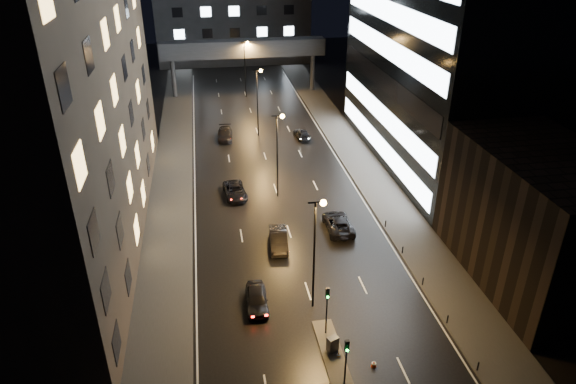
{
  "coord_description": "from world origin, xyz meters",
  "views": [
    {
      "loc": [
        -7.67,
        -25.12,
        28.66
      ],
      "look_at": [
        0.11,
        21.3,
        4.0
      ],
      "focal_mm": 32.0,
      "sensor_mm": 36.0,
      "label": 1
    }
  ],
  "objects_px": {
    "car_away_d": "(225,134)",
    "utility_cabinet": "(333,344)",
    "car_toward_b": "(302,134)",
    "car_away_a": "(257,299)",
    "car_away_b": "(278,239)",
    "car_toward_a": "(338,223)",
    "car_away_c": "(235,191)"
  },
  "relations": [
    {
      "from": "car_away_d",
      "to": "utility_cabinet",
      "type": "relative_size",
      "value": 4.25
    },
    {
      "from": "car_toward_b",
      "to": "utility_cabinet",
      "type": "xyz_separation_m",
      "value": [
        -5.97,
        -43.11,
        0.1
      ]
    },
    {
      "from": "car_away_a",
      "to": "car_away_d",
      "type": "bearing_deg",
      "value": 92.32
    },
    {
      "from": "car_toward_b",
      "to": "utility_cabinet",
      "type": "height_order",
      "value": "utility_cabinet"
    },
    {
      "from": "car_away_b",
      "to": "car_toward_b",
      "type": "relative_size",
      "value": 1.07
    },
    {
      "from": "car_away_a",
      "to": "car_toward_b",
      "type": "bearing_deg",
      "value": 75.15
    },
    {
      "from": "car_away_b",
      "to": "car_toward_a",
      "type": "distance_m",
      "value": 6.99
    },
    {
      "from": "utility_cabinet",
      "to": "car_away_a",
      "type": "bearing_deg",
      "value": 107.1
    },
    {
      "from": "car_away_b",
      "to": "car_toward_b",
      "type": "distance_m",
      "value": 29.4
    },
    {
      "from": "car_away_a",
      "to": "car_toward_a",
      "type": "relative_size",
      "value": 0.8
    },
    {
      "from": "car_toward_b",
      "to": "utility_cabinet",
      "type": "bearing_deg",
      "value": 79.03
    },
    {
      "from": "car_away_a",
      "to": "car_toward_a",
      "type": "xyz_separation_m",
      "value": [
        9.82,
        10.81,
        0.02
      ]
    },
    {
      "from": "car_away_a",
      "to": "utility_cabinet",
      "type": "xyz_separation_m",
      "value": [
        5.04,
        -6.09,
        0.01
      ]
    },
    {
      "from": "car_toward_a",
      "to": "car_toward_b",
      "type": "xyz_separation_m",
      "value": [
        1.19,
        26.21,
        -0.11
      ]
    },
    {
      "from": "car_away_b",
      "to": "utility_cabinet",
      "type": "bearing_deg",
      "value": -78.0
    },
    {
      "from": "car_toward_b",
      "to": "utility_cabinet",
      "type": "distance_m",
      "value": 43.52
    },
    {
      "from": "car_away_d",
      "to": "car_toward_b",
      "type": "height_order",
      "value": "car_away_d"
    },
    {
      "from": "car_away_c",
      "to": "car_away_d",
      "type": "relative_size",
      "value": 0.98
    },
    {
      "from": "car_away_c",
      "to": "car_away_a",
      "type": "bearing_deg",
      "value": -94.39
    },
    {
      "from": "car_away_a",
      "to": "car_toward_b",
      "type": "relative_size",
      "value": 0.97
    },
    {
      "from": "car_away_b",
      "to": "car_away_d",
      "type": "xyz_separation_m",
      "value": [
        -3.56,
        29.94,
        -0.05
      ]
    },
    {
      "from": "car_away_b",
      "to": "car_away_c",
      "type": "xyz_separation_m",
      "value": [
        -3.48,
        11.37,
        -0.09
      ]
    },
    {
      "from": "car_toward_a",
      "to": "utility_cabinet",
      "type": "bearing_deg",
      "value": 74.42
    },
    {
      "from": "car_away_c",
      "to": "car_toward_b",
      "type": "distance_m",
      "value": 20.39
    },
    {
      "from": "car_away_c",
      "to": "car_toward_b",
      "type": "relative_size",
      "value": 1.13
    },
    {
      "from": "car_away_b",
      "to": "utility_cabinet",
      "type": "height_order",
      "value": "car_away_b"
    },
    {
      "from": "car_away_b",
      "to": "car_away_d",
      "type": "distance_m",
      "value": 30.15
    },
    {
      "from": "car_away_a",
      "to": "car_toward_b",
      "type": "height_order",
      "value": "car_away_a"
    },
    {
      "from": "car_away_b",
      "to": "car_away_c",
      "type": "bearing_deg",
      "value": 111.76
    },
    {
      "from": "car_toward_b",
      "to": "car_away_b",
      "type": "bearing_deg",
      "value": 71.43
    },
    {
      "from": "car_toward_b",
      "to": "utility_cabinet",
      "type": "relative_size",
      "value": 3.71
    },
    {
      "from": "car_away_c",
      "to": "car_toward_a",
      "type": "distance_m",
      "value": 13.73
    }
  ]
}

